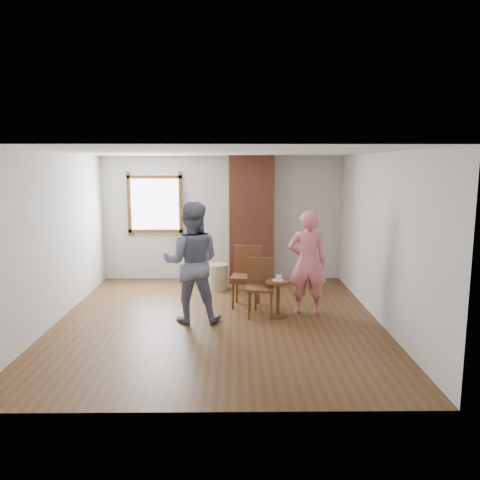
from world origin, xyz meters
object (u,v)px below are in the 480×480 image
dining_chair_left (260,284)px  man (192,262)px  stoneware_crock (218,277)px  side_table (278,292)px  dining_chair_right (246,272)px  person_pink (307,263)px

dining_chair_left → man: 1.19m
dining_chair_left → man: man is taller
stoneware_crock → dining_chair_left: dining_chair_left is taller
side_table → man: bearing=-172.0°
stoneware_crock → dining_chair_right: 1.21m
person_pink → man: bearing=14.6°
stoneware_crock → man: man is taller
dining_chair_right → man: man is taller
side_table → man: (-1.35, -0.19, 0.53)m
dining_chair_right → man: (-0.87, -0.83, 0.36)m
dining_chair_left → stoneware_crock: bearing=119.1°
man → stoneware_crock: bearing=-100.7°
dining_chair_left → person_pink: size_ratio=0.54×
dining_chair_left → dining_chair_right: 0.59m
man → person_pink: size_ratio=1.09×
side_table → person_pink: 0.67m
man → person_pink: (1.83, 0.34, -0.08)m
dining_chair_left → person_pink: (0.76, 0.05, 0.33)m
stoneware_crock → person_pink: person_pink is taller
dining_chair_right → person_pink: bearing=-17.6°
dining_chair_left → side_table: size_ratio=1.55×
dining_chair_left → side_table: bearing=-14.2°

